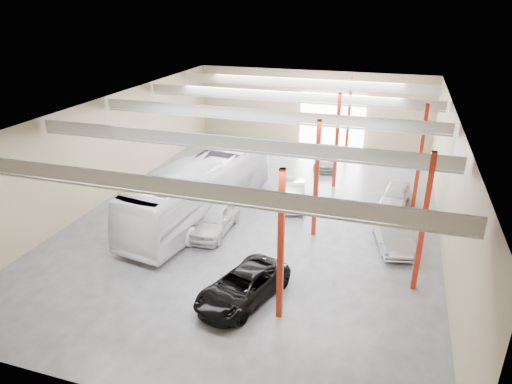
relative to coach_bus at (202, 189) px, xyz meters
The scene contains 8 objects.
depot_shell 5.26m from the coach_bus, 31.18° to the left, with size 22.12×32.12×7.06m.
coach_bus is the anchor object (origin of this frame).
black_sedan 9.41m from the coach_bus, 54.77° to the right, with size 2.41×5.22×1.45m, color black.
car_row_a 2.48m from the coach_bus, 47.65° to the right, with size 2.03×5.03×1.72m, color silver.
car_row_b 6.34m from the coach_bus, 34.54° to the left, with size 1.56×4.47×1.47m, color silver.
car_row_c 13.35m from the coach_bus, 63.09° to the left, with size 1.85×4.55×1.32m, color gray.
car_right_near 11.87m from the coach_bus, ahead, with size 1.66×4.76×1.57m, color #A6A6AA.
car_right_far 13.11m from the coach_bus, 25.18° to the left, with size 1.70×4.24×1.44m, color silver.
Camera 1 is at (7.81, -26.09, 13.05)m, focal length 32.00 mm.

